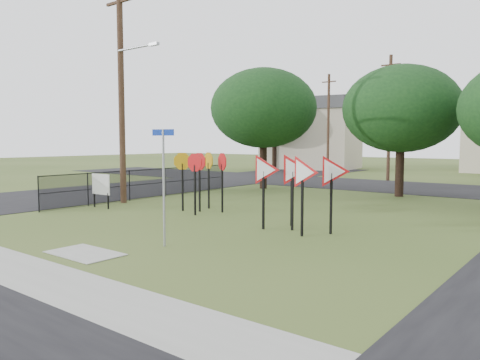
% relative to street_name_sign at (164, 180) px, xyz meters
% --- Properties ---
extents(ground, '(140.00, 140.00, 0.00)m').
position_rel_street_name_sign_xyz_m(ground, '(-0.99, 0.54, -1.83)').
color(ground, '#3B501E').
extents(sidewalk, '(30.00, 1.60, 0.02)m').
position_rel_street_name_sign_xyz_m(sidewalk, '(-0.99, -3.66, -1.82)').
color(sidewalk, gray).
rests_on(sidewalk, ground).
extents(street_left, '(8.00, 50.00, 0.02)m').
position_rel_street_name_sign_xyz_m(street_left, '(-12.99, 10.54, -1.82)').
color(street_left, black).
rests_on(street_left, ground).
extents(street_far, '(60.00, 8.00, 0.02)m').
position_rel_street_name_sign_xyz_m(street_far, '(-0.99, 20.54, -1.82)').
color(street_far, black).
rests_on(street_far, ground).
extents(curb_pad, '(2.00, 1.20, 0.02)m').
position_rel_street_name_sign_xyz_m(curb_pad, '(-0.99, -1.86, -1.82)').
color(curb_pad, gray).
rests_on(curb_pad, ground).
extents(street_name_sign, '(0.64, 0.21, 3.22)m').
position_rel_street_name_sign_xyz_m(street_name_sign, '(0.00, 0.00, 0.00)').
color(street_name_sign, '#97999F').
rests_on(street_name_sign, ground).
extents(stop_sign_cluster, '(2.24, 1.86, 2.44)m').
position_rel_street_name_sign_xyz_m(stop_sign_cluster, '(-3.52, 5.30, -0.02)').
color(stop_sign_cluster, black).
rests_on(stop_sign_cluster, ground).
extents(yield_sign_cluster, '(3.16, 1.57, 2.52)m').
position_rel_street_name_sign_xyz_m(yield_sign_cluster, '(1.68, 4.13, 0.02)').
color(yield_sign_cluster, black).
rests_on(yield_sign_cluster, ground).
extents(info_board, '(1.18, 0.05, 1.48)m').
position_rel_street_name_sign_xyz_m(info_board, '(-7.64, 3.35, -0.85)').
color(info_board, black).
rests_on(info_board, ground).
extents(utility_pole_main, '(3.55, 0.33, 10.00)m').
position_rel_street_name_sign_xyz_m(utility_pole_main, '(-8.22, 5.04, 3.38)').
color(utility_pole_main, '#4B3222').
rests_on(utility_pole_main, ground).
extents(far_pole_a, '(1.40, 0.24, 9.00)m').
position_rel_street_name_sign_xyz_m(far_pole_a, '(-2.99, 24.54, 2.77)').
color(far_pole_a, '#4B3222').
rests_on(far_pole_a, ground).
extents(far_pole_c, '(1.40, 0.24, 9.00)m').
position_rel_street_name_sign_xyz_m(far_pole_c, '(-10.99, 30.54, 2.77)').
color(far_pole_c, '#4B3222').
rests_on(far_pole_c, ground).
extents(fence_run, '(0.05, 11.55, 1.50)m').
position_rel_street_name_sign_xyz_m(fence_run, '(-8.59, 6.79, -1.05)').
color(fence_run, black).
rests_on(fence_run, ground).
extents(house_left, '(10.58, 8.88, 7.20)m').
position_rel_street_name_sign_xyz_m(house_left, '(-14.99, 34.54, 1.82)').
color(house_left, beige).
rests_on(house_left, ground).
extents(tree_near_left, '(6.40, 6.40, 7.27)m').
position_rel_street_name_sign_xyz_m(tree_near_left, '(-6.99, 14.54, 3.02)').
color(tree_near_left, black).
rests_on(tree_near_left, ground).
extents(tree_near_mid, '(6.00, 6.00, 6.80)m').
position_rel_street_name_sign_xyz_m(tree_near_mid, '(1.01, 15.54, 2.71)').
color(tree_near_mid, black).
rests_on(tree_near_mid, ground).
extents(tree_far_left, '(6.80, 6.80, 7.73)m').
position_rel_street_name_sign_xyz_m(tree_far_left, '(-16.99, 30.54, 3.34)').
color(tree_far_left, black).
rests_on(tree_far_left, ground).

